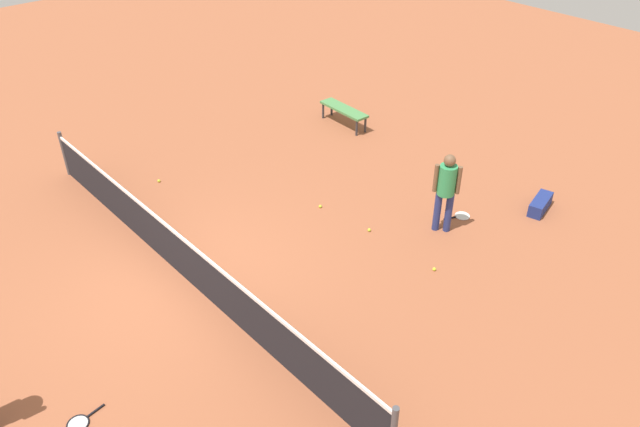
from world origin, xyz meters
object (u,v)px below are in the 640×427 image
Objects in this scene: tennis_ball_midcourt at (369,230)px; tennis_ball_by_net at (320,206)px; tennis_racket_near_player at (461,216)px; tennis_ball_baseline at (159,181)px; tennis_racket_far_player at (80,422)px; courtside_bench at (344,110)px; tennis_ball_near_player at (434,269)px; equipment_bag at (541,204)px; player_near_side at (446,187)px.

tennis_ball_by_net is at bearing 6.66° from tennis_ball_midcourt.
tennis_racket_near_player is 9.11× the size of tennis_ball_baseline.
tennis_racket_near_player is 2.94m from tennis_ball_by_net.
tennis_racket_far_player is 6.29m from tennis_ball_midcourt.
tennis_racket_far_player is at bearing 86.96° from tennis_racket_near_player.
courtside_bench reaches higher than tennis_ball_by_net.
courtside_bench is (5.49, -2.98, 0.38)m from tennis_ball_near_player.
tennis_ball_near_player is 0.04× the size of courtside_bench.
equipment_bag is at bearing -98.18° from tennis_racket_far_player.
equipment_bag is (-0.94, -1.46, 0.13)m from tennis_racket_near_player.
tennis_ball_baseline is at bearing 31.93° from tennis_ball_by_net.
tennis_ball_near_player is 3.26m from equipment_bag.
tennis_ball_near_player is (-0.75, 1.80, 0.02)m from tennis_racket_near_player.
courtside_bench is (-0.68, -5.13, 0.38)m from tennis_ball_baseline.
tennis_ball_baseline is at bearing 19.24° from tennis_ball_near_player.
player_near_side is at bearing -148.96° from tennis_ball_baseline.
tennis_ball_baseline is at bearing -39.47° from tennis_racket_far_player.
tennis_ball_by_net is 1.00× the size of tennis_ball_baseline.
tennis_ball_by_net is (1.78, -6.12, 0.02)m from tennis_racket_far_player.
equipment_bag is (-1.85, -3.25, 0.11)m from tennis_ball_midcourt.
tennis_ball_by_net is at bearing 2.88° from tennis_ball_near_player.
player_near_side is 1.12× the size of courtside_bench.
tennis_ball_baseline is 0.04× the size of courtside_bench.
player_near_side is 2.83× the size of tennis_racket_far_player.
tennis_racket_far_player is 9.10× the size of tennis_ball_near_player.
tennis_ball_near_player and tennis_ball_midcourt have the same top height.
tennis_ball_midcourt is (-1.29, -0.15, 0.00)m from tennis_ball_by_net.
tennis_racket_near_player is 2.01m from tennis_ball_midcourt.
tennis_racket_near_player is 1.74m from equipment_bag.
player_near_side is 25.76× the size of tennis_ball_midcourt.
player_near_side is 2.83× the size of tennis_racket_near_player.
tennis_ball_by_net is 4.64m from equipment_bag.
tennis_ball_by_net is (2.21, 1.26, -0.98)m from player_near_side.
tennis_ball_near_player is at bearing -160.76° from tennis_ball_baseline.
tennis_ball_midcourt is 4.86m from courtside_bench.
courtside_bench is at bearing -64.99° from tennis_racket_far_player.
tennis_racket_far_player is 9.10× the size of tennis_ball_midcourt.
tennis_ball_midcourt is at bearing 60.30° from equipment_bag.
equipment_bag is (-6.37, -5.41, 0.11)m from tennis_ball_baseline.
tennis_racket_near_player is 9.11× the size of tennis_ball_near_player.
courtside_bench is (2.53, -3.13, 0.38)m from tennis_ball_by_net.
tennis_ball_by_net is (2.96, 0.15, 0.00)m from tennis_ball_near_player.
tennis_ball_near_player is 1.00× the size of tennis_ball_midcourt.
tennis_racket_far_player is 9.62m from equipment_bag.
tennis_racket_near_player is at bearing -67.35° from tennis_ball_near_player.
player_near_side reaches higher than tennis_racket_far_player.
equipment_bag is at bearing -177.22° from courtside_bench.
tennis_ball_baseline is at bearing 31.04° from player_near_side.
tennis_racket_near_player is 4.90m from courtside_bench.
tennis_racket_far_player is at bearing 106.20° from tennis_ball_by_net.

